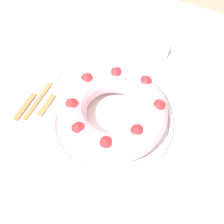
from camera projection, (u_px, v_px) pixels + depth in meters
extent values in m
plane|color=gray|center=(115.00, 202.00, 1.55)|extent=(8.00, 8.00, 0.00)
cube|color=silver|center=(117.00, 128.00, 0.90)|extent=(1.37, 1.17, 0.03)
cylinder|color=brown|center=(51.00, 41.00, 1.62)|extent=(0.06, 0.06, 0.75)
cylinder|color=white|center=(112.00, 123.00, 0.88)|extent=(0.33, 0.33, 0.01)
torus|color=white|center=(112.00, 121.00, 0.87)|extent=(0.34, 0.34, 0.01)
torus|color=#E09EAD|center=(112.00, 112.00, 0.84)|extent=(0.30, 0.30, 0.08)
cone|color=red|center=(160.00, 103.00, 0.80)|extent=(0.04, 0.04, 0.02)
cone|color=red|center=(146.00, 78.00, 0.84)|extent=(0.05, 0.05, 0.02)
cone|color=red|center=(116.00, 70.00, 0.85)|extent=(0.04, 0.04, 0.02)
cone|color=red|center=(87.00, 76.00, 0.84)|extent=(0.04, 0.04, 0.02)
cone|color=red|center=(71.00, 101.00, 0.80)|extent=(0.04, 0.04, 0.02)
cone|color=red|center=(78.00, 126.00, 0.76)|extent=(0.04, 0.04, 0.02)
cone|color=red|center=(106.00, 141.00, 0.74)|extent=(0.04, 0.04, 0.02)
cone|color=red|center=(138.00, 128.00, 0.76)|extent=(0.05, 0.05, 0.02)
cube|color=#936038|center=(38.00, 101.00, 0.93)|extent=(0.01, 0.15, 0.01)
cube|color=silver|center=(56.00, 77.00, 0.97)|extent=(0.02, 0.06, 0.01)
cube|color=#936038|center=(25.00, 106.00, 0.92)|extent=(0.02, 0.10, 0.01)
cube|color=silver|center=(46.00, 79.00, 0.97)|extent=(0.02, 0.12, 0.00)
cube|color=#936038|center=(47.00, 105.00, 0.92)|extent=(0.02, 0.08, 0.01)
cube|color=silver|center=(62.00, 83.00, 0.96)|extent=(0.02, 0.10, 0.00)
cylinder|color=white|center=(150.00, 48.00, 1.02)|extent=(0.12, 0.12, 0.03)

